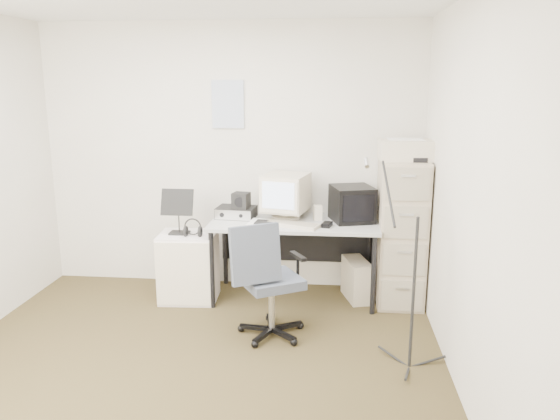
# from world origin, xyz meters

# --- Properties ---
(floor) EXTENTS (3.60, 3.60, 0.01)m
(floor) POSITION_xyz_m (0.00, 0.00, -0.01)
(floor) COLOR #3E361C
(floor) RESTS_ON ground
(wall_back) EXTENTS (3.60, 0.02, 2.50)m
(wall_back) POSITION_xyz_m (0.00, 1.80, 1.25)
(wall_back) COLOR beige
(wall_back) RESTS_ON ground
(wall_front) EXTENTS (3.60, 0.02, 2.50)m
(wall_front) POSITION_xyz_m (0.00, -1.80, 1.25)
(wall_front) COLOR beige
(wall_front) RESTS_ON ground
(wall_right) EXTENTS (0.02, 3.60, 2.50)m
(wall_right) POSITION_xyz_m (1.80, 0.00, 1.25)
(wall_right) COLOR beige
(wall_right) RESTS_ON ground
(wall_calendar) EXTENTS (0.30, 0.02, 0.44)m
(wall_calendar) POSITION_xyz_m (-0.02, 1.79, 1.75)
(wall_calendar) COLOR white
(wall_calendar) RESTS_ON wall_back
(filing_cabinet) EXTENTS (0.40, 0.60, 1.30)m
(filing_cabinet) POSITION_xyz_m (1.58, 1.48, 0.65)
(filing_cabinet) COLOR #A19585
(filing_cabinet) RESTS_ON floor
(printer) EXTENTS (0.46, 0.33, 0.17)m
(printer) POSITION_xyz_m (1.58, 1.43, 1.39)
(printer) COLOR #BCB19B
(printer) RESTS_ON filing_cabinet
(desk) EXTENTS (1.50, 0.70, 0.73)m
(desk) POSITION_xyz_m (0.63, 1.45, 0.36)
(desk) COLOR silver
(desk) RESTS_ON floor
(crt_monitor) EXTENTS (0.45, 0.47, 0.41)m
(crt_monitor) POSITION_xyz_m (0.54, 1.55, 0.94)
(crt_monitor) COLOR #BCB19B
(crt_monitor) RESTS_ON desk
(crt_tv) EXTENTS (0.43, 0.45, 0.31)m
(crt_tv) POSITION_xyz_m (1.14, 1.52, 0.89)
(crt_tv) COLOR black
(crt_tv) RESTS_ON desk
(desk_speaker) EXTENTS (0.09, 0.09, 0.13)m
(desk_speaker) POSITION_xyz_m (0.84, 1.52, 0.80)
(desk_speaker) COLOR beige
(desk_speaker) RESTS_ON desk
(keyboard) EXTENTS (0.50, 0.33, 0.03)m
(keyboard) POSITION_xyz_m (0.62, 1.28, 0.74)
(keyboard) COLOR #BCB19B
(keyboard) RESTS_ON desk
(mouse) EXTENTS (0.10, 0.14, 0.04)m
(mouse) POSITION_xyz_m (0.93, 1.29, 0.75)
(mouse) COLOR black
(mouse) RESTS_ON desk
(radio_receiver) EXTENTS (0.37, 0.28, 0.10)m
(radio_receiver) POSITION_xyz_m (0.09, 1.54, 0.78)
(radio_receiver) COLOR black
(radio_receiver) RESTS_ON desk
(radio_speaker) EXTENTS (0.17, 0.16, 0.14)m
(radio_speaker) POSITION_xyz_m (0.14, 1.50, 0.90)
(radio_speaker) COLOR black
(radio_speaker) RESTS_ON radio_receiver
(papers) EXTENTS (0.26, 0.33, 0.02)m
(papers) POSITION_xyz_m (0.35, 1.30, 0.74)
(papers) COLOR white
(papers) RESTS_ON desk
(pc_tower) EXTENTS (0.28, 0.43, 0.37)m
(pc_tower) POSITION_xyz_m (1.20, 1.48, 0.19)
(pc_tower) COLOR #BCB19B
(pc_tower) RESTS_ON floor
(office_chair) EXTENTS (0.74, 0.74, 0.94)m
(office_chair) POSITION_xyz_m (0.51, 0.66, 0.47)
(office_chair) COLOR #505868
(office_chair) RESTS_ON floor
(side_cart) EXTENTS (0.53, 0.43, 0.62)m
(side_cart) POSITION_xyz_m (-0.32, 1.32, 0.31)
(side_cart) COLOR white
(side_cart) RESTS_ON floor
(music_stand) EXTENTS (0.32, 0.23, 0.42)m
(music_stand) POSITION_xyz_m (-0.39, 1.31, 0.83)
(music_stand) COLOR black
(music_stand) RESTS_ON side_cart
(headphones) EXTENTS (0.19, 0.19, 0.03)m
(headphones) POSITION_xyz_m (-0.25, 1.24, 0.68)
(headphones) COLOR black
(headphones) RESTS_ON side_cart
(mic_stand) EXTENTS (0.02, 0.02, 1.42)m
(mic_stand) POSITION_xyz_m (1.53, 0.27, 0.71)
(mic_stand) COLOR black
(mic_stand) RESTS_ON floor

